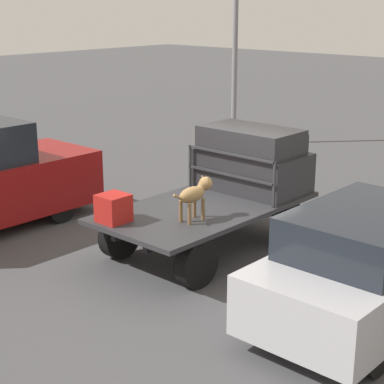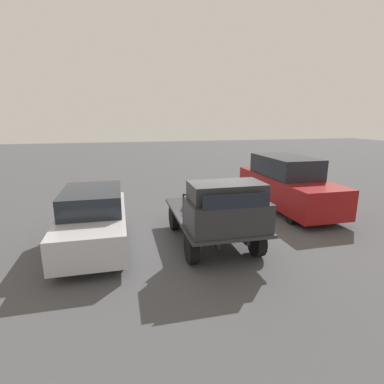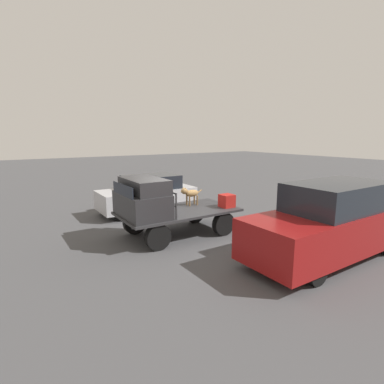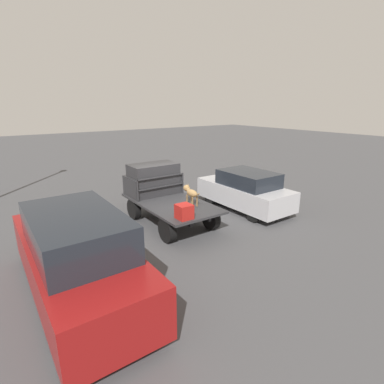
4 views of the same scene
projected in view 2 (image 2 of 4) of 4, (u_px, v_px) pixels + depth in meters
The scene contains 8 objects.
ground_plane at pixel (211, 241), 8.99m from camera, with size 80.00×80.00×0.00m, color #474749.
flatbed_truck at pixel (211, 221), 8.84m from camera, with size 3.99×2.10×0.85m.
truck_cab at pixel (227, 208), 7.42m from camera, with size 1.23×1.98×1.19m.
truck_headboard at pixel (219, 202), 8.04m from camera, with size 0.04×1.98×0.81m.
dog at pixel (193, 194), 9.25m from camera, with size 0.92×0.25×0.70m.
cargo_crate at pixel (212, 192), 10.43m from camera, with size 0.45×0.45×0.45m.
parked_sedan at pixel (93, 219), 8.42m from camera, with size 4.15×1.76×1.64m.
parked_pickup_far at pixel (287, 184), 12.05m from camera, with size 5.37×1.88×2.09m.
Camera 2 is at (8.01, -2.51, 3.57)m, focal length 28.00 mm.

